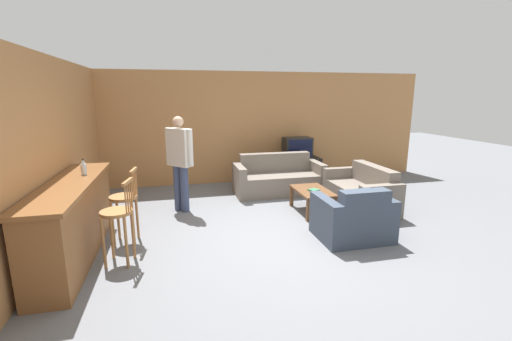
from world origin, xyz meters
name	(u,v)px	position (x,y,z in m)	size (l,w,h in m)	color
ground_plane	(282,238)	(0.00, 0.00, 0.00)	(24.00, 24.00, 0.00)	slate
wall_back	(238,128)	(0.00, 3.49, 1.30)	(9.40, 0.08, 2.60)	#B27A47
wall_left	(65,146)	(-3.12, 1.25, 1.30)	(0.08, 8.49, 2.60)	#B27A47
bar_counter	(74,220)	(-2.79, 0.06, 0.50)	(0.55, 2.52, 1.00)	brown
bar_chair_near	(118,219)	(-2.20, -0.27, 0.58)	(0.45, 0.45, 1.07)	#996638
bar_chair_mid	(125,203)	(-2.20, 0.37, 0.58)	(0.42, 0.42, 1.07)	#996638
couch_far	(278,179)	(0.65, 2.31, 0.30)	(1.87, 0.85, 0.82)	#70665B
armchair_near	(353,219)	(1.00, -0.27, 0.30)	(1.01, 0.81, 0.80)	#384251
loveseat_right	(361,193)	(1.85, 0.96, 0.30)	(0.78, 1.55, 0.79)	#70665B
coffee_table	(312,193)	(0.87, 0.96, 0.35)	(0.57, 0.91, 0.41)	brown
tv_unit	(297,170)	(1.36, 3.09, 0.30)	(1.09, 0.52, 0.59)	black
tv	(297,148)	(1.36, 3.08, 0.84)	(0.65, 0.42, 0.49)	black
bottle	(84,167)	(-2.70, 0.47, 1.10)	(0.07, 0.07, 0.22)	silver
book_on_table	(314,190)	(0.87, 0.89, 0.43)	(0.21, 0.21, 0.03)	#33704C
person_by_window	(180,159)	(-1.40, 1.59, 0.96)	(0.46, 0.49, 1.71)	#384260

